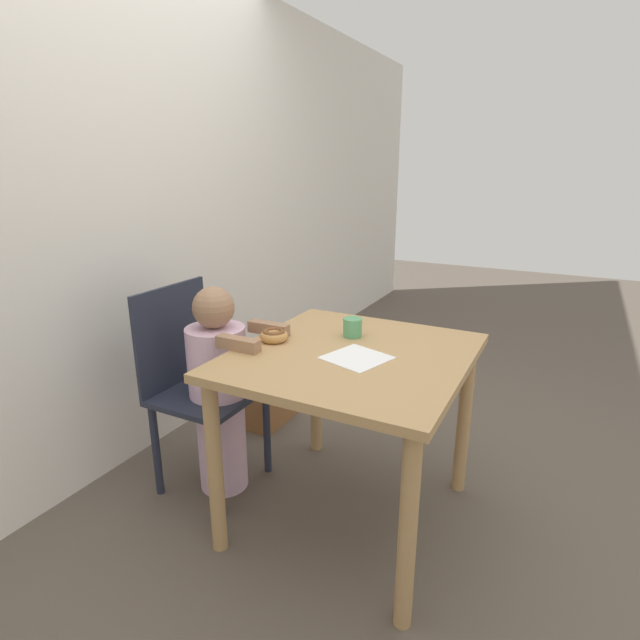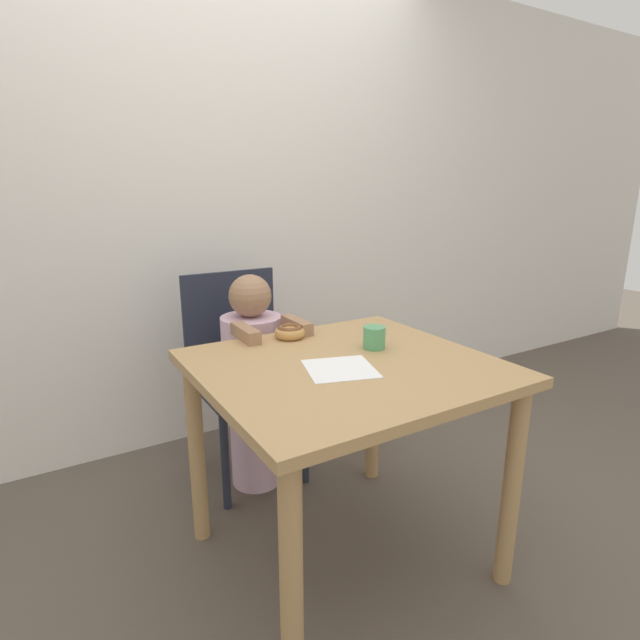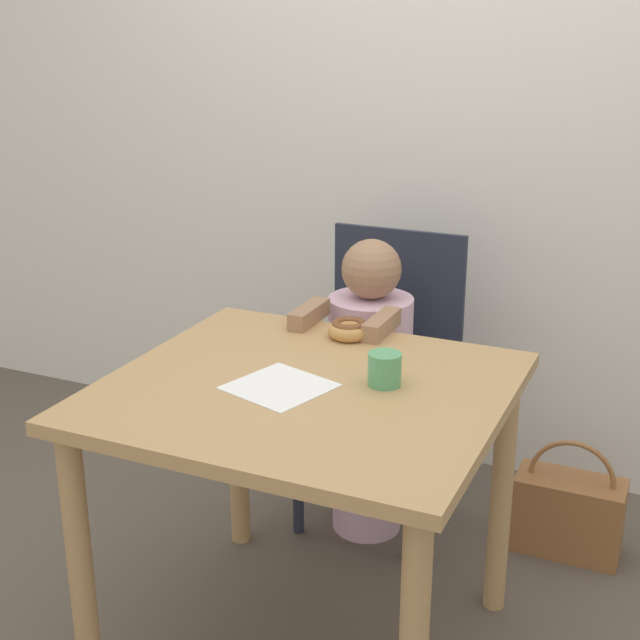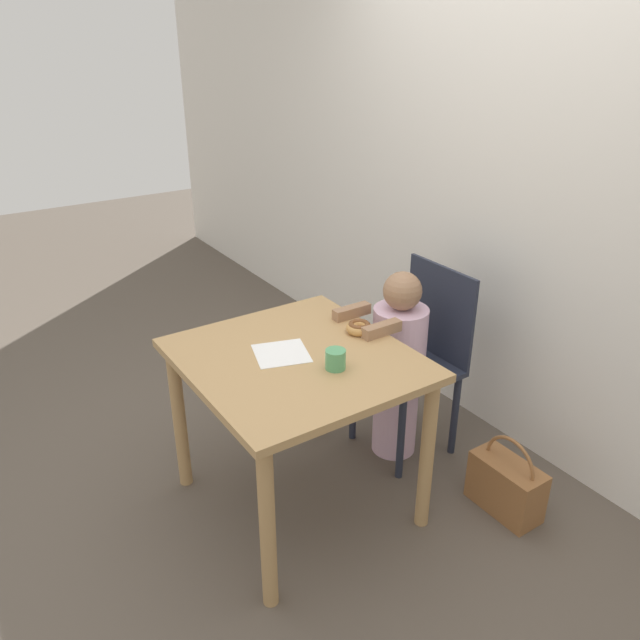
# 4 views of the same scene
# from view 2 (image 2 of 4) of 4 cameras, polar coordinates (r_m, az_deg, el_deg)

# --- Properties ---
(ground_plane) EXTENTS (12.00, 12.00, 0.00)m
(ground_plane) POSITION_cam_2_polar(r_m,az_deg,el_deg) (2.06, 2.67, -25.33)
(ground_plane) COLOR brown
(wall_back) EXTENTS (8.00, 0.05, 2.50)m
(wall_back) POSITION_cam_2_polar(r_m,az_deg,el_deg) (2.68, -12.09, 12.92)
(wall_back) COLOR silver
(wall_back) RESTS_ON ground_plane
(dining_table) EXTENTS (0.95, 0.88, 0.77)m
(dining_table) POSITION_cam_2_polar(r_m,az_deg,el_deg) (1.71, 2.94, -8.62)
(dining_table) COLOR tan
(dining_table) RESTS_ON ground_plane
(chair) EXTENTS (0.45, 0.42, 0.95)m
(chair) POSITION_cam_2_polar(r_m,az_deg,el_deg) (2.35, -8.85, -5.85)
(chair) COLOR #232838
(chair) RESTS_ON ground_plane
(child_figure) EXTENTS (0.27, 0.43, 0.98)m
(child_figure) POSITION_cam_2_polar(r_m,az_deg,el_deg) (2.25, -7.59, -7.22)
(child_figure) COLOR silver
(child_figure) RESTS_ON ground_plane
(donut) EXTENTS (0.12, 0.12, 0.05)m
(donut) POSITION_cam_2_polar(r_m,az_deg,el_deg) (1.93, -3.47, -1.31)
(donut) COLOR tan
(donut) RESTS_ON dining_table
(napkin) EXTENTS (0.27, 0.27, 0.00)m
(napkin) POSITION_cam_2_polar(r_m,az_deg,el_deg) (1.61, 2.32, -5.58)
(napkin) COLOR white
(napkin) RESTS_ON dining_table
(handbag) EXTENTS (0.33, 0.16, 0.38)m
(handbag) POSITION_cam_2_polar(r_m,az_deg,el_deg) (2.78, 3.64, -10.60)
(handbag) COLOR brown
(handbag) RESTS_ON ground_plane
(cup) EXTENTS (0.08, 0.08, 0.08)m
(cup) POSITION_cam_2_polar(r_m,az_deg,el_deg) (1.81, 6.22, -1.99)
(cup) COLOR #519E66
(cup) RESTS_ON dining_table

